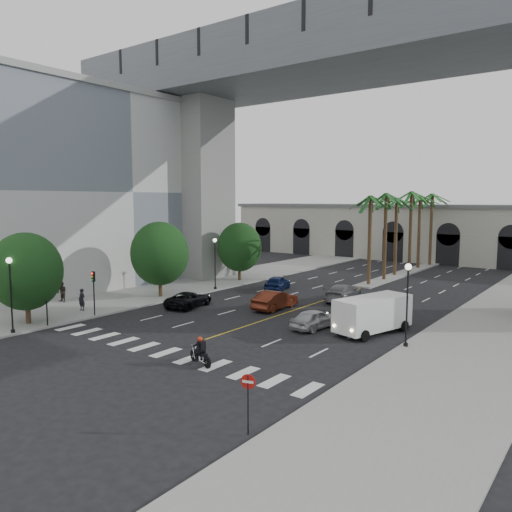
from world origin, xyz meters
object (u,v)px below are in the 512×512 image
at_px(car_d, 343,293).
at_px(pedestrian_b, 62,292).
at_px(car_c, 189,299).
at_px(lamp_post_left_far, 215,259).
at_px(car_a, 315,319).
at_px(car_b, 275,300).
at_px(motorcycle_rider, 201,352).
at_px(pedestrian_a, 82,300).
at_px(do_not_enter_sign, 248,391).
at_px(lamp_post_left_near, 11,289).
at_px(traffic_signal_near, 46,293).
at_px(car_e, 277,283).
at_px(cargo_van, 372,313).
at_px(traffic_signal_far, 94,286).
at_px(lamp_post_right, 407,298).

bearing_deg(car_d, pedestrian_b, 32.31).
distance_m(car_c, pedestrian_b, 11.59).
bearing_deg(lamp_post_left_far, car_a, -24.27).
height_order(car_a, car_b, car_b).
xyz_separation_m(motorcycle_rider, pedestrian_b, (-21.25, 4.77, 0.35)).
bearing_deg(pedestrian_a, car_b, 33.77).
bearing_deg(do_not_enter_sign, lamp_post_left_near, 157.73).
height_order(car_b, do_not_enter_sign, do_not_enter_sign).
bearing_deg(car_c, traffic_signal_near, 64.40).
bearing_deg(traffic_signal_near, do_not_enter_sign, -11.51).
bearing_deg(car_a, car_c, 9.92).
bearing_deg(motorcycle_rider, car_e, 132.14).
bearing_deg(lamp_post_left_far, cargo_van, -16.59).
height_order(lamp_post_left_far, cargo_van, lamp_post_left_far).
distance_m(lamp_post_left_near, traffic_signal_far, 6.54).
distance_m(car_b, car_d, 7.27).
bearing_deg(lamp_post_left_far, lamp_post_left_near, -90.00).
bearing_deg(traffic_signal_near, lamp_post_right, 24.82).
bearing_deg(car_b, car_e, -58.19).
xyz_separation_m(lamp_post_left_near, lamp_post_right, (22.80, 13.00, 0.00)).
relative_size(traffic_signal_far, cargo_van, 0.58).
bearing_deg(traffic_signal_far, lamp_post_right, 15.98).
height_order(cargo_van, pedestrian_a, cargo_van).
bearing_deg(pedestrian_b, traffic_signal_far, -12.99).
height_order(lamp_post_left_near, traffic_signal_far, lamp_post_left_near).
bearing_deg(traffic_signal_near, car_a, 35.90).
bearing_deg(car_e, car_a, 116.88).
xyz_separation_m(lamp_post_left_near, lamp_post_left_far, (0.00, 21.00, 0.00)).
bearing_deg(cargo_van, car_a, -145.47).
xyz_separation_m(lamp_post_right, car_b, (-12.90, 4.39, -2.42)).
height_order(motorcycle_rider, car_b, motorcycle_rider).
height_order(traffic_signal_near, motorcycle_rider, traffic_signal_near).
bearing_deg(car_b, lamp_post_left_far, -21.17).
bearing_deg(lamp_post_right, car_e, 146.16).
relative_size(lamp_post_right, pedestrian_b, 2.90).
bearing_deg(traffic_signal_near, car_d, 59.24).
distance_m(motorcycle_rider, car_d, 20.98).
bearing_deg(pedestrian_a, lamp_post_right, 6.53).
relative_size(traffic_signal_far, car_b, 0.75).
xyz_separation_m(cargo_van, do_not_enter_sign, (2.29, -17.10, 0.38)).
height_order(lamp_post_left_near, traffic_signal_near, lamp_post_left_near).
distance_m(car_a, do_not_enter_sign, 16.98).
relative_size(lamp_post_right, traffic_signal_near, 1.47).
bearing_deg(pedestrian_a, pedestrian_b, 160.53).
bearing_deg(car_c, car_e, -106.82).
relative_size(car_c, pedestrian_a, 2.66).
xyz_separation_m(traffic_signal_near, traffic_signal_far, (0.00, 4.00, 0.00)).
relative_size(traffic_signal_far, car_e, 0.82).
height_order(lamp_post_left_far, car_c, lamp_post_left_far).
distance_m(traffic_signal_far, car_e, 19.15).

